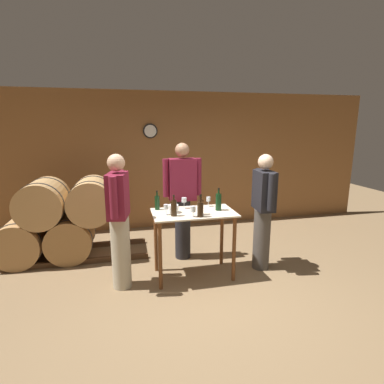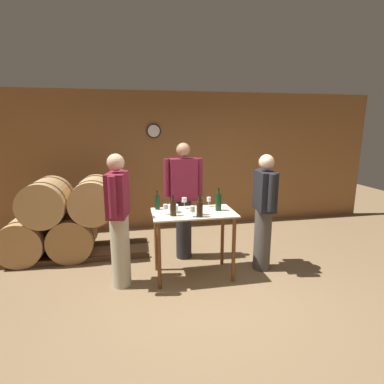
# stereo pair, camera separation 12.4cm
# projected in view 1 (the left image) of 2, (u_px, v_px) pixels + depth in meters

# --- Properties ---
(ground_plane) EXTENTS (14.00, 14.00, 0.00)m
(ground_plane) POSITION_uv_depth(u_px,v_px,m) (211.00, 292.00, 3.76)
(ground_plane) COLOR brown
(back_wall) EXTENTS (8.40, 0.08, 2.70)m
(back_wall) POSITION_uv_depth(u_px,v_px,m) (174.00, 161.00, 6.04)
(back_wall) COLOR brown
(back_wall) RESTS_ON ground_plane
(barrel_rack) EXTENTS (3.03, 0.80, 1.26)m
(barrel_rack) POSITION_uv_depth(u_px,v_px,m) (58.00, 220.00, 4.61)
(barrel_rack) COLOR #4C331E
(barrel_rack) RESTS_ON ground_plane
(tasting_table) EXTENTS (1.10, 0.63, 0.92)m
(tasting_table) POSITION_uv_depth(u_px,v_px,m) (194.00, 226.00, 4.02)
(tasting_table) COLOR beige
(tasting_table) RESTS_ON ground_plane
(wine_bottle_far_left) EXTENTS (0.07, 0.07, 0.27)m
(wine_bottle_far_left) POSITION_uv_depth(u_px,v_px,m) (157.00, 202.00, 4.07)
(wine_bottle_far_left) COLOR black
(wine_bottle_far_left) RESTS_ON tasting_table
(wine_bottle_left) EXTENTS (0.08, 0.08, 0.27)m
(wine_bottle_left) POSITION_uv_depth(u_px,v_px,m) (174.00, 208.00, 3.78)
(wine_bottle_left) COLOR black
(wine_bottle_left) RESTS_ON tasting_table
(wine_bottle_center) EXTENTS (0.08, 0.08, 0.28)m
(wine_bottle_center) POSITION_uv_depth(u_px,v_px,m) (200.00, 209.00, 3.75)
(wine_bottle_center) COLOR black
(wine_bottle_center) RESTS_ON tasting_table
(wine_bottle_right) EXTENTS (0.07, 0.07, 0.27)m
(wine_bottle_right) POSITION_uv_depth(u_px,v_px,m) (201.00, 207.00, 3.84)
(wine_bottle_right) COLOR black
(wine_bottle_right) RESTS_ON tasting_table
(wine_bottle_far_right) EXTENTS (0.08, 0.08, 0.31)m
(wine_bottle_far_right) POSITION_uv_depth(u_px,v_px,m) (218.00, 202.00, 4.04)
(wine_bottle_far_right) COLOR black
(wine_bottle_far_right) RESTS_ON tasting_table
(wine_glass_near_left) EXTENTS (0.06, 0.06, 0.14)m
(wine_glass_near_left) POSITION_uv_depth(u_px,v_px,m) (166.00, 207.00, 3.84)
(wine_glass_near_left) COLOR silver
(wine_glass_near_left) RESTS_ON tasting_table
(wine_glass_near_center) EXTENTS (0.07, 0.07, 0.15)m
(wine_glass_near_center) POSITION_uv_depth(u_px,v_px,m) (184.00, 200.00, 4.13)
(wine_glass_near_center) COLOR silver
(wine_glass_near_center) RESTS_ON tasting_table
(wine_glass_near_right) EXTENTS (0.06, 0.06, 0.14)m
(wine_glass_near_right) POSITION_uv_depth(u_px,v_px,m) (193.00, 209.00, 3.74)
(wine_glass_near_right) COLOR silver
(wine_glass_near_right) RESTS_ON tasting_table
(wine_glass_far_side) EXTENTS (0.06, 0.06, 0.14)m
(wine_glass_far_side) POSITION_uv_depth(u_px,v_px,m) (208.00, 200.00, 4.23)
(wine_glass_far_side) COLOR silver
(wine_glass_far_side) RESTS_ON tasting_table
(ice_bucket) EXTENTS (0.14, 0.14, 0.10)m
(ice_bucket) POSITION_uv_depth(u_px,v_px,m) (173.00, 209.00, 3.94)
(ice_bucket) COLOR white
(ice_bucket) RESTS_ON tasting_table
(person_host) EXTENTS (0.29, 0.58, 1.72)m
(person_host) POSITION_uv_depth(u_px,v_px,m) (119.00, 219.00, 3.70)
(person_host) COLOR #B7AD93
(person_host) RESTS_ON ground_plane
(person_visitor_with_scarf) EXTENTS (0.25, 0.59, 1.66)m
(person_visitor_with_scarf) POSITION_uv_depth(u_px,v_px,m) (263.00, 210.00, 4.22)
(person_visitor_with_scarf) COLOR #4C4742
(person_visitor_with_scarf) RESTS_ON ground_plane
(person_visitor_bearded) EXTENTS (0.59, 0.24, 1.80)m
(person_visitor_bearded) POSITION_uv_depth(u_px,v_px,m) (183.00, 199.00, 4.56)
(person_visitor_bearded) COLOR #232328
(person_visitor_bearded) RESTS_ON ground_plane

